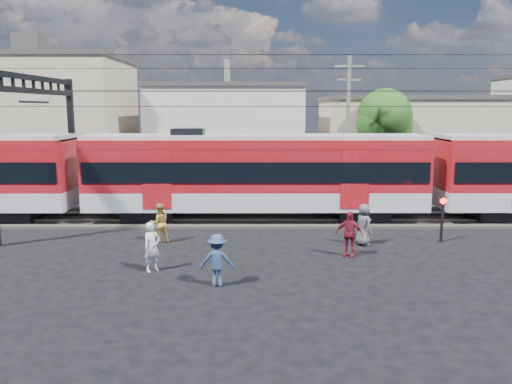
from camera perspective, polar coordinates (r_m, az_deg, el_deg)
ground at (r=16.65m, az=-1.19°, el=-9.47°), size 120.00×120.00×0.00m
track_bed at (r=24.33m, az=-0.86°, el=-3.16°), size 70.00×3.40×0.12m
rail_near at (r=23.58m, az=-0.88°, el=-3.28°), size 70.00×0.12×0.12m
rail_far at (r=25.04m, az=-0.84°, el=-2.51°), size 70.00×0.12×0.12m
commuter_train at (r=23.92m, az=0.48°, el=2.32°), size 50.30×3.08×4.17m
catenary at (r=25.36m, az=-21.05°, el=8.30°), size 70.00×9.30×7.52m
building_west at (r=43.34m, az=-23.92°, el=7.77°), size 14.28×10.20×9.30m
building_midwest at (r=42.83m, az=-3.27°, el=7.22°), size 12.24×12.24×7.30m
building_mideast at (r=42.09m, az=18.94°, el=6.00°), size 16.32×10.20×6.30m
utility_pole_mid at (r=31.27m, az=10.44°, el=7.80°), size 1.80×0.24×8.50m
tree_near at (r=34.98m, az=14.70°, el=8.04°), size 3.82×3.64×6.72m
pedestrian_a at (r=17.16m, az=-11.81°, el=-6.15°), size 0.72×0.72×1.68m
pedestrian_b at (r=20.72m, az=-10.95°, el=-3.49°), size 0.95×0.86×1.62m
pedestrian_c at (r=15.46m, az=-4.47°, el=-7.80°), size 1.07×0.62×1.65m
pedestrian_d at (r=18.72m, az=10.59°, el=-4.74°), size 1.08×0.77×1.71m
pedestrian_e at (r=20.37m, az=12.20°, el=-3.67°), size 0.86×0.97×1.67m
crossing_signal at (r=21.67m, az=20.56°, el=-2.01°), size 0.27×0.27×1.88m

